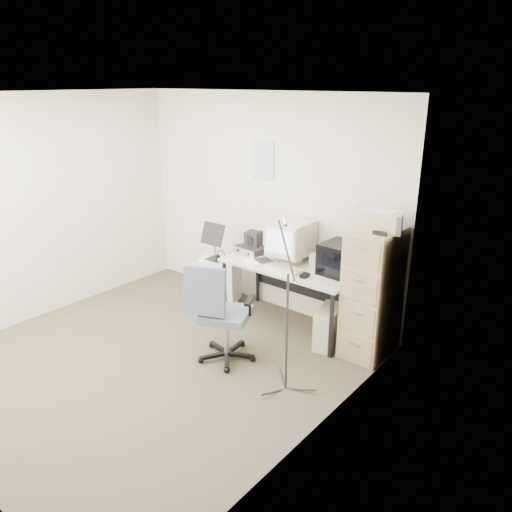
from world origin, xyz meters
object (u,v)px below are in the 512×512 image
Objects in this scene: filing_cabinet at (373,293)px; side_cart at (219,280)px; office_chair at (226,313)px; desk at (290,296)px.

side_cart is at bearing -179.28° from filing_cabinet.
filing_cabinet reaches higher than office_chair.
filing_cabinet is 1.44m from office_chair.
office_chair is at bearing -67.18° from side_cart.
office_chair is at bearing -94.90° from desk.
desk is (-0.95, -0.03, -0.29)m from filing_cabinet.
side_cart is at bearing 179.76° from desk.
office_chair is 1.76× the size of side_cart.
office_chair reaches higher than side_cart.
side_cart is (-2.02, -0.03, -0.37)m from filing_cabinet.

